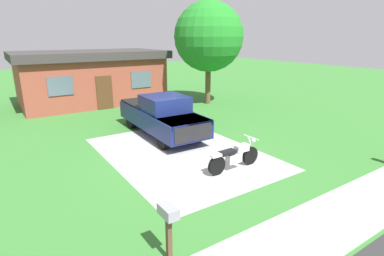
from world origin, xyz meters
name	(u,v)px	position (x,y,z in m)	size (l,w,h in m)	color
ground_plane	(182,153)	(0.00, 0.00, 0.00)	(80.00, 80.00, 0.00)	#34742E
driveway_pad	(182,153)	(0.00, 0.00, 0.00)	(5.44, 7.54, 0.01)	#9F9F9F
sidewalk_strip	(314,230)	(0.00, -6.00, 0.00)	(36.00, 1.80, 0.01)	#A7A7A2
motorcycle	(235,156)	(0.73, -2.30, 0.47)	(2.21, 0.70, 1.09)	black
pickup_truck	(161,114)	(0.51, 2.65, 0.95)	(2.16, 5.68, 1.90)	black
mailbox	(168,219)	(-3.37, -4.96, 0.98)	(0.26, 0.48, 1.26)	#4C3823
shade_tree	(209,37)	(6.41, 6.91, 4.40)	(4.49, 4.49, 6.66)	brown
neighbor_house	(92,77)	(-0.01, 11.63, 1.79)	(9.60, 5.60, 3.50)	brown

